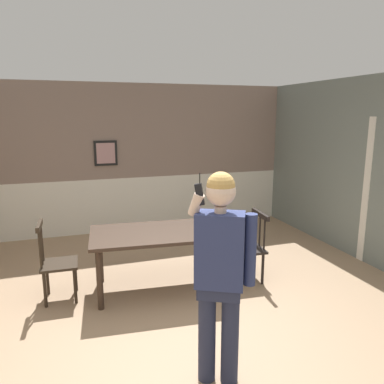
{
  "coord_description": "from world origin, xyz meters",
  "views": [
    {
      "loc": [
        -1.04,
        -3.11,
        2.13
      ],
      "look_at": [
        -0.04,
        -0.12,
        1.47
      ],
      "focal_mm": 34.8,
      "sensor_mm": 36.0,
      "label": 1
    }
  ],
  "objects_px": {
    "chair_near_window": "(56,262)",
    "person_figure": "(220,266)",
    "dining_table": "(156,239)",
    "chair_by_doorway": "(247,247)"
  },
  "relations": [
    {
      "from": "person_figure",
      "to": "chair_by_doorway",
      "type": "bearing_deg",
      "value": -95.29
    },
    {
      "from": "dining_table",
      "to": "chair_by_doorway",
      "type": "distance_m",
      "value": 1.19
    },
    {
      "from": "dining_table",
      "to": "person_figure",
      "type": "height_order",
      "value": "person_figure"
    },
    {
      "from": "chair_near_window",
      "to": "person_figure",
      "type": "xyz_separation_m",
      "value": [
        1.27,
        -1.86,
        0.53
      ]
    },
    {
      "from": "chair_near_window",
      "to": "chair_by_doorway",
      "type": "height_order",
      "value": "chair_near_window"
    },
    {
      "from": "person_figure",
      "to": "dining_table",
      "type": "bearing_deg",
      "value": -59.11
    },
    {
      "from": "chair_by_doorway",
      "to": "person_figure",
      "type": "bearing_deg",
      "value": 151.5
    },
    {
      "from": "chair_near_window",
      "to": "dining_table",
      "type": "bearing_deg",
      "value": 87.06
    },
    {
      "from": "dining_table",
      "to": "person_figure",
      "type": "distance_m",
      "value": 1.79
    },
    {
      "from": "dining_table",
      "to": "chair_near_window",
      "type": "distance_m",
      "value": 1.19
    }
  ]
}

